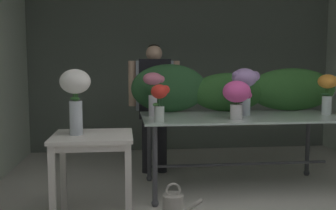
# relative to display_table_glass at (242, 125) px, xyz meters

# --- Properties ---
(ground_plane) EXTENTS (8.78, 8.78, 0.00)m
(ground_plane) POSITION_rel_display_table_glass_xyz_m (-0.31, 0.10, -0.70)
(ground_plane) COLOR beige
(wall_back) EXTENTS (4.86, 0.12, 2.63)m
(wall_back) POSITION_rel_display_table_glass_xyz_m (-0.31, 2.10, 0.62)
(wall_back) COLOR slate
(wall_back) RESTS_ON ground
(display_table_glass) EXTENTS (2.12, 1.01, 0.80)m
(display_table_glass) POSITION_rel_display_table_glass_xyz_m (0.00, 0.00, 0.00)
(display_table_glass) COLOR silver
(display_table_glass) RESTS_ON ground
(side_table_white) EXTENTS (0.66, 0.60, 0.75)m
(side_table_white) POSITION_rel_display_table_glass_xyz_m (-1.50, -0.70, -0.05)
(side_table_white) COLOR silver
(side_table_white) RESTS_ON ground
(florist) EXTENTS (0.63, 0.24, 1.59)m
(florist) POSITION_rel_display_table_glass_xyz_m (-0.87, 0.75, 0.28)
(florist) COLOR #232328
(florist) RESTS_ON ground
(foliage_backdrop) EXTENTS (2.43, 0.30, 0.55)m
(foliage_backdrop) POSITION_rel_display_table_glass_xyz_m (0.04, 0.39, 0.35)
(foliage_backdrop) COLOR #28562D
(foliage_backdrop) RESTS_ON display_table_glass
(vase_sunset_anemones) EXTENTS (0.20, 0.20, 0.44)m
(vase_sunset_anemones) POSITION_rel_display_table_glass_xyz_m (0.94, -0.02, 0.38)
(vase_sunset_anemones) COLOR silver
(vase_sunset_anemones) RESTS_ON display_table_glass
(vase_rosy_freesia) EXTENTS (0.22, 0.21, 0.46)m
(vase_rosy_freesia) POSITION_rel_display_table_glass_xyz_m (-0.94, 0.06, 0.41)
(vase_rosy_freesia) COLOR silver
(vase_rosy_freesia) RESTS_ON display_table_glass
(vase_lilac_hydrangea) EXTENTS (0.31, 0.26, 0.50)m
(vase_lilac_hydrangea) POSITION_rel_display_table_glass_xyz_m (0.03, 0.02, 0.43)
(vase_lilac_hydrangea) COLOR silver
(vase_lilac_hydrangea) RESTS_ON display_table_glass
(vase_fuchsia_snapdragons) EXTENTS (0.29, 0.27, 0.38)m
(vase_fuchsia_snapdragons) POSITION_rel_display_table_glass_xyz_m (-0.15, -0.28, 0.35)
(vase_fuchsia_snapdragons) COLOR silver
(vase_fuchsia_snapdragons) RESTS_ON display_table_glass
(vase_scarlet_tulips) EXTENTS (0.18, 0.16, 0.35)m
(vase_scarlet_tulips) POSITION_rel_display_table_glass_xyz_m (-0.91, -0.38, 0.32)
(vase_scarlet_tulips) COLOR silver
(vase_scarlet_tulips) RESTS_ON display_table_glass
(vase_white_roses_tall) EXTENTS (0.25, 0.25, 0.54)m
(vase_white_roses_tall) POSITION_rel_display_table_glass_xyz_m (-1.63, -0.70, 0.41)
(vase_white_roses_tall) COLOR silver
(vase_white_roses_tall) RESTS_ON side_table_white
(watering_can) EXTENTS (0.35, 0.18, 0.34)m
(watering_can) POSITION_rel_display_table_glass_xyz_m (-0.83, -0.79, -0.57)
(watering_can) COLOR #B7B2A8
(watering_can) RESTS_ON ground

